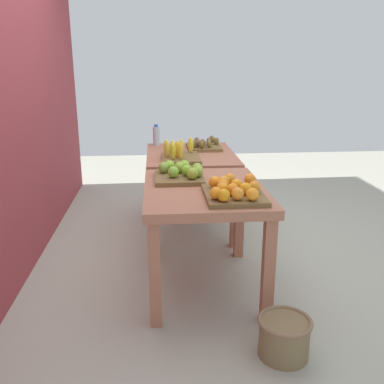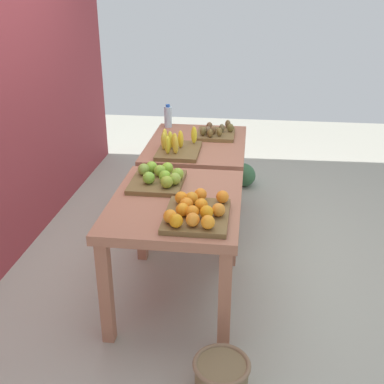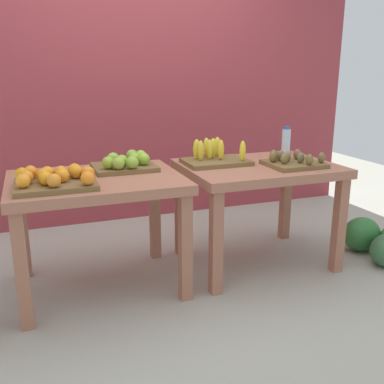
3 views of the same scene
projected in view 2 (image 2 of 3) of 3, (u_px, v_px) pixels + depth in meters
name	position (u px, v px, depth m)	size (l,w,h in m)	color
ground_plane	(188.00, 253.00, 3.73)	(8.00, 8.00, 0.00)	#A5A495
display_table_left	(176.00, 214.00, 2.96)	(1.04, 0.80, 0.74)	#A5674E
display_table_right	(197.00, 154.00, 3.98)	(1.04, 0.80, 0.74)	#A5674E
orange_bin	(196.00, 212.00, 2.66)	(0.46, 0.37, 0.11)	brown
apple_bin	(160.00, 178.00, 3.12)	(0.40, 0.36, 0.11)	brown
banana_crate	(177.00, 147.00, 3.68)	(0.44, 0.32, 0.17)	brown
kiwi_bin	(216.00, 133.00, 4.07)	(0.37, 0.32, 0.10)	brown
water_bottle	(168.00, 117.00, 4.30)	(0.07, 0.07, 0.21)	silver
watermelon_pile	(228.00, 171.00, 5.01)	(0.59, 0.64, 0.26)	#2F712D
wicker_basket	(221.00, 378.00, 2.41)	(0.30, 0.30, 0.22)	olive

